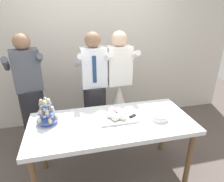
{
  "coord_description": "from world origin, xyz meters",
  "views": [
    {
      "loc": [
        -0.42,
        -1.8,
        1.92
      ],
      "look_at": [
        0.04,
        0.15,
        1.07
      ],
      "focal_mm": 31.24,
      "sensor_mm": 36.0,
      "label": 1
    }
  ],
  "objects_px": {
    "person_bride": "(118,104)",
    "cupcake_stand": "(47,113)",
    "main_cake_tray": "(117,115)",
    "dessert_table": "(112,127)",
    "plate_stack": "(159,117)",
    "person_groom": "(95,97)",
    "person_guest": "(32,101)"
  },
  "relations": [
    {
      "from": "person_bride",
      "to": "cupcake_stand",
      "type": "bearing_deg",
      "value": -147.07
    },
    {
      "from": "main_cake_tray",
      "to": "person_bride",
      "type": "relative_size",
      "value": 0.25
    },
    {
      "from": "dessert_table",
      "to": "cupcake_stand",
      "type": "bearing_deg",
      "value": 169.43
    },
    {
      "from": "main_cake_tray",
      "to": "plate_stack",
      "type": "xyz_separation_m",
      "value": [
        0.46,
        -0.13,
        -0.01
      ]
    },
    {
      "from": "person_groom",
      "to": "person_guest",
      "type": "height_order",
      "value": "same"
    },
    {
      "from": "dessert_table",
      "to": "person_groom",
      "type": "xyz_separation_m",
      "value": [
        -0.08,
        0.74,
        0.05
      ]
    },
    {
      "from": "main_cake_tray",
      "to": "person_guest",
      "type": "height_order",
      "value": "person_guest"
    },
    {
      "from": "plate_stack",
      "to": "person_bride",
      "type": "xyz_separation_m",
      "value": [
        -0.25,
        0.83,
        -0.23
      ]
    },
    {
      "from": "plate_stack",
      "to": "person_bride",
      "type": "bearing_deg",
      "value": 106.88
    },
    {
      "from": "plate_stack",
      "to": "person_groom",
      "type": "distance_m",
      "value": 1.02
    },
    {
      "from": "dessert_table",
      "to": "person_groom",
      "type": "bearing_deg",
      "value": 96.06
    },
    {
      "from": "person_groom",
      "to": "main_cake_tray",
      "type": "bearing_deg",
      "value": -77.45
    },
    {
      "from": "main_cake_tray",
      "to": "person_guest",
      "type": "relative_size",
      "value": 0.25
    },
    {
      "from": "plate_stack",
      "to": "person_bride",
      "type": "height_order",
      "value": "person_bride"
    },
    {
      "from": "dessert_table",
      "to": "person_bride",
      "type": "relative_size",
      "value": 1.08
    },
    {
      "from": "dessert_table",
      "to": "cupcake_stand",
      "type": "xyz_separation_m",
      "value": [
        -0.68,
        0.13,
        0.2
      ]
    },
    {
      "from": "person_groom",
      "to": "person_bride",
      "type": "relative_size",
      "value": 1.0
    },
    {
      "from": "main_cake_tray",
      "to": "plate_stack",
      "type": "height_order",
      "value": "main_cake_tray"
    },
    {
      "from": "dessert_table",
      "to": "main_cake_tray",
      "type": "height_order",
      "value": "main_cake_tray"
    },
    {
      "from": "person_bride",
      "to": "person_groom",
      "type": "bearing_deg",
      "value": -178.03
    },
    {
      "from": "cupcake_stand",
      "to": "person_groom",
      "type": "distance_m",
      "value": 0.87
    },
    {
      "from": "main_cake_tray",
      "to": "person_guest",
      "type": "distance_m",
      "value": 1.26
    },
    {
      "from": "person_bride",
      "to": "dessert_table",
      "type": "bearing_deg",
      "value": -110.43
    },
    {
      "from": "person_groom",
      "to": "person_bride",
      "type": "height_order",
      "value": "same"
    },
    {
      "from": "cupcake_stand",
      "to": "plate_stack",
      "type": "distance_m",
      "value": 1.23
    },
    {
      "from": "dessert_table",
      "to": "main_cake_tray",
      "type": "relative_size",
      "value": 4.28
    },
    {
      "from": "person_groom",
      "to": "person_guest",
      "type": "bearing_deg",
      "value": 175.82
    },
    {
      "from": "cupcake_stand",
      "to": "person_guest",
      "type": "relative_size",
      "value": 0.18
    },
    {
      "from": "main_cake_tray",
      "to": "person_bride",
      "type": "xyz_separation_m",
      "value": [
        0.21,
        0.7,
        -0.23
      ]
    },
    {
      "from": "person_bride",
      "to": "main_cake_tray",
      "type": "bearing_deg",
      "value": -106.43
    },
    {
      "from": "cupcake_stand",
      "to": "person_guest",
      "type": "bearing_deg",
      "value": 111.0
    },
    {
      "from": "plate_stack",
      "to": "person_bride",
      "type": "distance_m",
      "value": 0.89
    }
  ]
}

